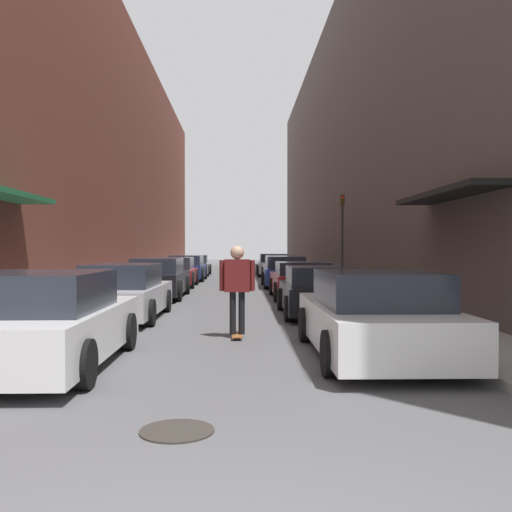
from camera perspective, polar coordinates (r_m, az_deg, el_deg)
name	(u,v)px	position (r m, az deg, el deg)	size (l,w,h in m)	color
ground	(232,287)	(25.14, -2.39, -3.14)	(124.43, 124.43, 0.00)	#515154
curb_strip_left	(152,279)	(31.14, -10.38, -2.29)	(1.80, 56.56, 0.12)	gray
curb_strip_right	(315,279)	(31.05, 5.88, -2.29)	(1.80, 56.56, 0.12)	gray
building_row_left	(97,153)	(32.06, -15.62, 9.85)	(4.90, 56.56, 13.58)	brown
building_row_right	(368,144)	(32.02, 11.15, 10.93)	(4.90, 56.56, 14.74)	#564C47
parked_car_left_0	(44,322)	(8.76, -20.44, -6.21)	(2.04, 4.39, 1.38)	silver
parked_car_left_1	(124,293)	(14.20, -13.03, -3.61)	(1.86, 4.58, 1.34)	#B7B7BC
parked_car_left_2	(159,279)	(20.02, -9.72, -2.24)	(1.87, 4.74, 1.38)	black
parked_car_left_3	(175,272)	(25.64, -8.06, -1.64)	(1.85, 4.15, 1.32)	maroon
parked_car_left_4	(187,268)	(30.45, -6.92, -1.24)	(1.96, 4.34, 1.35)	navy
parked_car_left_5	(195,266)	(36.20, -6.10, -0.96)	(1.88, 4.58, 1.29)	gray
parked_car_right_0	(375,316)	(9.21, 11.78, -5.89)	(2.04, 4.66, 1.36)	silver
parked_car_right_1	(319,292)	(14.64, 6.33, -3.58)	(1.95, 4.04, 1.26)	black
parked_car_right_2	(302,280)	(19.57, 4.60, -2.45)	(2.07, 4.33, 1.25)	maroon
parked_car_right_3	(285,272)	(25.31, 2.92, -1.63)	(2.00, 4.50, 1.36)	navy
parked_car_right_4	(280,268)	(30.35, 2.46, -1.24)	(1.88, 4.21, 1.34)	silver
parked_car_right_5	(273,265)	(35.46, 1.72, -0.92)	(2.00, 4.40, 1.37)	#B7B7BC
skateboarder	(237,281)	(10.88, -1.90, -2.53)	(0.68, 0.78, 1.76)	brown
manhole_cover	(177,431)	(5.61, -7.92, -16.93)	(0.70, 0.70, 0.02)	#332D28
traffic_light	(342,231)	(22.90, 8.62, 2.48)	(0.16, 0.22, 3.72)	#2D2D2D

